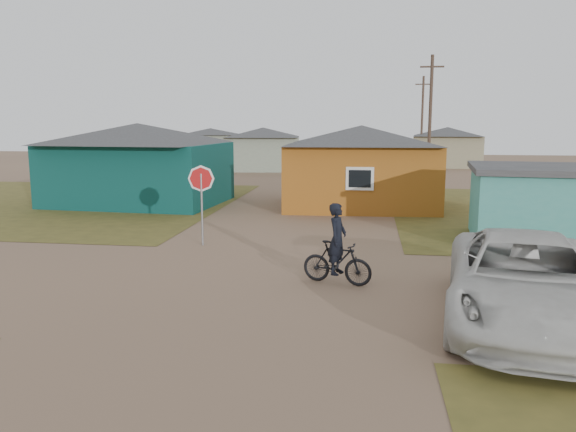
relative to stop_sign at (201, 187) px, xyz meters
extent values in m
plane|color=brown|center=(2.57, -4.47, -1.94)|extent=(120.00, 120.00, 0.00)
cube|color=brown|center=(-11.43, 8.53, -1.94)|extent=(20.00, 18.00, 0.00)
cube|color=#093633|center=(-5.93, 9.03, -0.44)|extent=(8.40, 6.54, 3.00)
pyramid|color=#333335|center=(-5.93, 9.03, 1.56)|extent=(8.93, 7.08, 1.00)
cube|color=#9A5617|center=(5.07, 9.53, -0.44)|extent=(7.21, 6.24, 3.00)
pyramid|color=#333335|center=(5.07, 9.53, 1.51)|extent=(7.72, 6.76, 0.90)
cube|color=silver|center=(5.07, 6.50, -0.29)|extent=(1.20, 0.06, 1.00)
cube|color=black|center=(5.07, 6.47, -0.29)|extent=(0.95, 0.04, 0.75)
cube|color=teal|center=(12.07, 2.03, -0.74)|extent=(6.39, 4.61, 2.40)
cube|color=#333335|center=(12.07, 2.03, 0.56)|extent=(6.71, 4.93, 0.20)
cube|color=gray|center=(-3.43, 29.53, -0.54)|extent=(6.49, 5.60, 2.80)
pyramid|color=#333335|center=(-3.43, 29.53, 1.26)|extent=(7.04, 6.15, 0.80)
cube|color=gray|center=(12.57, 35.53, -0.54)|extent=(6.41, 5.50, 2.80)
pyramid|color=#333335|center=(12.57, 35.53, 1.26)|extent=(6.95, 6.05, 0.80)
cube|color=gray|center=(-11.43, 41.53, -0.59)|extent=(5.75, 5.28, 2.70)
pyramid|color=#333335|center=(-11.43, 41.53, 1.11)|extent=(6.28, 5.81, 0.70)
cylinder|color=#46342A|center=(9.07, 17.53, 2.06)|extent=(0.20, 0.20, 8.00)
cube|color=#46342A|center=(9.07, 17.53, 5.36)|extent=(1.40, 0.10, 0.10)
cylinder|color=#46342A|center=(10.07, 33.53, 2.06)|extent=(0.20, 0.20, 8.00)
cube|color=#46342A|center=(10.07, 33.53, 5.36)|extent=(1.40, 0.10, 0.10)
cylinder|color=gray|center=(0.00, 0.00, -0.75)|extent=(0.07, 0.07, 2.39)
imported|color=black|center=(4.67, -3.90, -1.39)|extent=(1.90, 1.03, 1.10)
imported|color=black|center=(4.67, -3.90, -0.78)|extent=(0.60, 0.75, 1.80)
imported|color=beige|center=(8.58, -6.24, -1.04)|extent=(4.02, 6.87, 1.80)
camera|label=1|loc=(5.37, -17.70, 2.11)|focal=35.00mm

